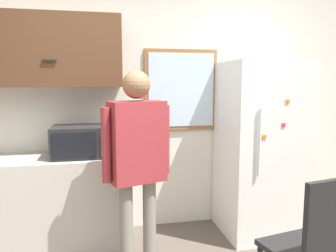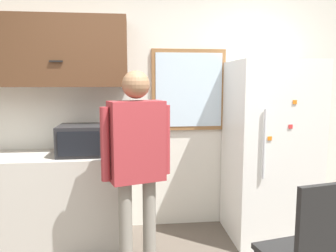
{
  "view_description": "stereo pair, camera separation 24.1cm",
  "coord_description": "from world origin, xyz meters",
  "px_view_note": "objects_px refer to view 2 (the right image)",
  "views": [
    {
      "loc": [
        -0.45,
        -1.55,
        1.57
      ],
      "look_at": [
        0.08,
        1.03,
        1.22
      ],
      "focal_mm": 35.0,
      "sensor_mm": 36.0,
      "label": 1
    },
    {
      "loc": [
        -0.21,
        -1.59,
        1.57
      ],
      "look_at": [
        0.08,
        1.03,
        1.22
      ],
      "focal_mm": 35.0,
      "sensor_mm": 36.0,
      "label": 2
    }
  ],
  "objects_px": {
    "refrigerator": "(269,151)",
    "chair": "(311,249)",
    "person": "(137,152)",
    "microwave": "(87,140)"
  },
  "relations": [
    {
      "from": "person",
      "to": "refrigerator",
      "type": "relative_size",
      "value": 0.94
    },
    {
      "from": "refrigerator",
      "to": "chair",
      "type": "relative_size",
      "value": 1.8
    },
    {
      "from": "person",
      "to": "refrigerator",
      "type": "height_order",
      "value": "refrigerator"
    },
    {
      "from": "person",
      "to": "refrigerator",
      "type": "distance_m",
      "value": 1.43
    },
    {
      "from": "refrigerator",
      "to": "chair",
      "type": "xyz_separation_m",
      "value": [
        -0.26,
        -1.26,
        -0.36
      ]
    },
    {
      "from": "refrigerator",
      "to": "chair",
      "type": "bearing_deg",
      "value": -101.45
    },
    {
      "from": "person",
      "to": "chair",
      "type": "height_order",
      "value": "person"
    },
    {
      "from": "person",
      "to": "refrigerator",
      "type": "bearing_deg",
      "value": 3.31
    },
    {
      "from": "refrigerator",
      "to": "microwave",
      "type": "bearing_deg",
      "value": 178.77
    },
    {
      "from": "microwave",
      "to": "refrigerator",
      "type": "xyz_separation_m",
      "value": [
        1.8,
        -0.04,
        -0.14
      ]
    }
  ]
}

